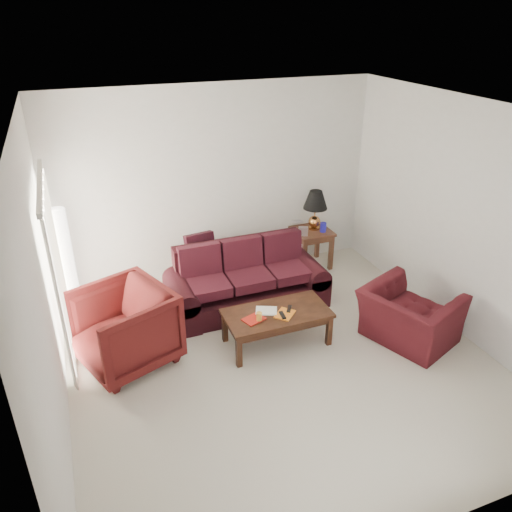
{
  "coord_description": "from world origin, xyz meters",
  "views": [
    {
      "loc": [
        -2.07,
        -4.52,
        3.94
      ],
      "look_at": [
        0.0,
        0.85,
        1.05
      ],
      "focal_mm": 35.0,
      "sensor_mm": 36.0,
      "label": 1
    }
  ],
  "objects_px": {
    "sofa": "(247,278)",
    "end_table": "(311,248)",
    "armchair_left": "(124,328)",
    "floor_lamp": "(66,260)",
    "coffee_table": "(277,327)",
    "armchair_right": "(409,316)"
  },
  "relations": [
    {
      "from": "sofa",
      "to": "end_table",
      "type": "bearing_deg",
      "value": 32.54
    },
    {
      "from": "armchair_left",
      "to": "floor_lamp",
      "type": "bearing_deg",
      "value": 178.72
    },
    {
      "from": "coffee_table",
      "to": "armchair_right",
      "type": "bearing_deg",
      "value": 1.89
    },
    {
      "from": "armchair_left",
      "to": "sofa",
      "type": "bearing_deg",
      "value": 88.8
    },
    {
      "from": "floor_lamp",
      "to": "armchair_left",
      "type": "xyz_separation_m",
      "value": [
        0.55,
        -1.53,
        -0.29
      ]
    },
    {
      "from": "armchair_right",
      "to": "end_table",
      "type": "bearing_deg",
      "value": -16.08
    },
    {
      "from": "floor_lamp",
      "to": "coffee_table",
      "type": "relative_size",
      "value": 1.16
    },
    {
      "from": "armchair_left",
      "to": "coffee_table",
      "type": "relative_size",
      "value": 0.8
    },
    {
      "from": "armchair_right",
      "to": "coffee_table",
      "type": "relative_size",
      "value": 0.83
    },
    {
      "from": "end_table",
      "to": "floor_lamp",
      "type": "height_order",
      "value": "floor_lamp"
    },
    {
      "from": "sofa",
      "to": "coffee_table",
      "type": "bearing_deg",
      "value": -84.21
    },
    {
      "from": "armchair_left",
      "to": "coffee_table",
      "type": "height_order",
      "value": "armchair_left"
    },
    {
      "from": "end_table",
      "to": "coffee_table",
      "type": "relative_size",
      "value": 0.48
    },
    {
      "from": "floor_lamp",
      "to": "armchair_left",
      "type": "bearing_deg",
      "value": -70.25
    },
    {
      "from": "sofa",
      "to": "floor_lamp",
      "type": "xyz_separation_m",
      "value": [
        -2.37,
        0.88,
        0.32
      ]
    },
    {
      "from": "end_table",
      "to": "armchair_right",
      "type": "xyz_separation_m",
      "value": [
        0.23,
        -2.35,
        0.04
      ]
    },
    {
      "from": "floor_lamp",
      "to": "coffee_table",
      "type": "xyz_separation_m",
      "value": [
        2.42,
        -1.84,
        -0.54
      ]
    },
    {
      "from": "sofa",
      "to": "floor_lamp",
      "type": "distance_m",
      "value": 2.54
    },
    {
      "from": "sofa",
      "to": "armchair_right",
      "type": "distance_m",
      "value": 2.26
    },
    {
      "from": "end_table",
      "to": "floor_lamp",
      "type": "xyz_separation_m",
      "value": [
        -3.81,
        0.05,
        0.45
      ]
    },
    {
      "from": "sofa",
      "to": "coffee_table",
      "type": "height_order",
      "value": "sofa"
    },
    {
      "from": "floor_lamp",
      "to": "coffee_table",
      "type": "height_order",
      "value": "floor_lamp"
    }
  ]
}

